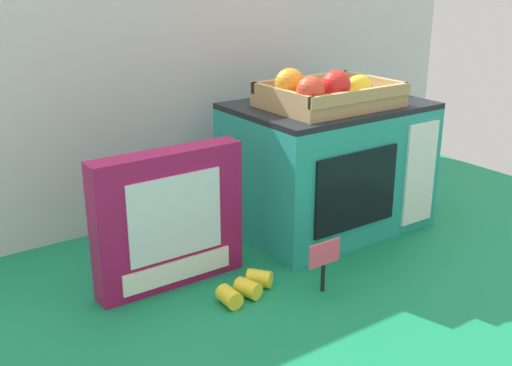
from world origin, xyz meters
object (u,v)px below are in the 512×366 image
at_px(cookie_set_box, 169,220).
at_px(price_sign, 324,259).
at_px(toy_microwave, 327,165).
at_px(loose_toy_banana, 246,288).
at_px(food_groups_crate, 327,95).

relative_size(cookie_set_box, price_sign, 2.89).
distance_m(toy_microwave, loose_toy_banana, 0.40).
bearing_deg(price_sign, toy_microwave, 48.31).
relative_size(food_groups_crate, loose_toy_banana, 2.14).
height_order(toy_microwave, food_groups_crate, food_groups_crate).
bearing_deg(toy_microwave, food_groups_crate, -139.30).
bearing_deg(loose_toy_banana, price_sign, -28.45).
xyz_separation_m(food_groups_crate, cookie_set_box, (-0.39, -0.01, -0.18)).
distance_m(toy_microwave, food_groups_crate, 0.18).
bearing_deg(loose_toy_banana, cookie_set_box, 125.64).
height_order(food_groups_crate, loose_toy_banana, food_groups_crate).
distance_m(cookie_set_box, price_sign, 0.29).
xyz_separation_m(cookie_set_box, price_sign, (0.21, -0.19, -0.06)).
xyz_separation_m(toy_microwave, loose_toy_banana, (-0.34, -0.17, -0.13)).
height_order(cookie_set_box, price_sign, cookie_set_box).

